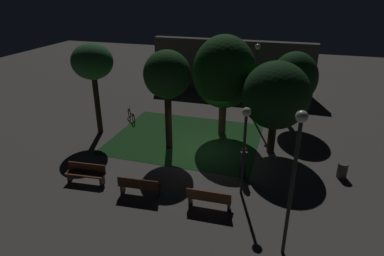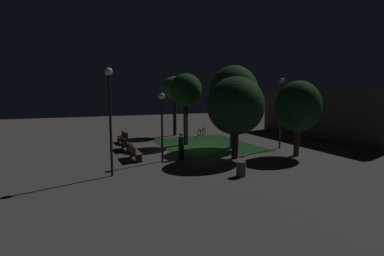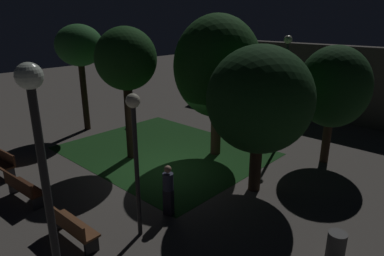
{
  "view_description": "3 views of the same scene",
  "coord_description": "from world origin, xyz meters",
  "px_view_note": "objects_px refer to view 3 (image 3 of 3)",
  "views": [
    {
      "loc": [
        4.1,
        -15.55,
        8.39
      ],
      "look_at": [
        -0.55,
        -0.27,
        1.4
      ],
      "focal_mm": 31.18,
      "sensor_mm": 36.0,
      "label": 1
    },
    {
      "loc": [
        18.7,
        -7.97,
        4.08
      ],
      "look_at": [
        -0.73,
        -0.12,
        1.41
      ],
      "focal_mm": 27.48,
      "sensor_mm": 36.0,
      "label": 2
    },
    {
      "loc": [
        9.02,
        -8.14,
        5.69
      ],
      "look_at": [
        0.5,
        1.05,
        1.54
      ],
      "focal_mm": 31.55,
      "sensor_mm": 36.0,
      "label": 3
    }
  ],
  "objects_px": {
    "lamp_post_plaza_east": "(45,182)",
    "trash_bin": "(336,246)",
    "bench_path_side": "(23,187)",
    "tree_lawn_side": "(217,67)",
    "lamp_post_path_center": "(135,141)",
    "lamp_post_near_wall": "(285,73)",
    "tree_left_canopy": "(333,87)",
    "pedestrian": "(168,189)",
    "bench_front_left": "(0,161)",
    "tree_back_right": "(79,47)",
    "tree_back_left": "(260,100)",
    "bicycle": "(133,118)",
    "bench_near_trees": "(71,226)",
    "tree_right_canopy": "(126,61)"
  },
  "relations": [
    {
      "from": "lamp_post_plaza_east",
      "to": "trash_bin",
      "type": "height_order",
      "value": "lamp_post_plaza_east"
    },
    {
      "from": "bench_path_side",
      "to": "tree_lawn_side",
      "type": "relative_size",
      "value": 0.31
    },
    {
      "from": "trash_bin",
      "to": "lamp_post_path_center",
      "type": "bearing_deg",
      "value": -148.34
    },
    {
      "from": "lamp_post_near_wall",
      "to": "lamp_post_plaza_east",
      "type": "xyz_separation_m",
      "value": [
        2.59,
        -11.94,
        0.12
      ]
    },
    {
      "from": "tree_left_canopy",
      "to": "pedestrian",
      "type": "distance_m",
      "value": 7.63
    },
    {
      "from": "bench_front_left",
      "to": "tree_back_right",
      "type": "height_order",
      "value": "tree_back_right"
    },
    {
      "from": "tree_back_left",
      "to": "lamp_post_plaza_east",
      "type": "relative_size",
      "value": 0.96
    },
    {
      "from": "lamp_post_path_center",
      "to": "pedestrian",
      "type": "height_order",
      "value": "lamp_post_path_center"
    },
    {
      "from": "tree_back_right",
      "to": "lamp_post_near_wall",
      "type": "bearing_deg",
      "value": 30.16
    },
    {
      "from": "tree_back_right",
      "to": "bicycle",
      "type": "distance_m",
      "value": 4.63
    },
    {
      "from": "bench_path_side",
      "to": "lamp_post_near_wall",
      "type": "relative_size",
      "value": 0.37
    },
    {
      "from": "bench_near_trees",
      "to": "tree_left_canopy",
      "type": "relative_size",
      "value": 0.39
    },
    {
      "from": "lamp_post_plaza_east",
      "to": "tree_right_canopy",
      "type": "bearing_deg",
      "value": 135.81
    },
    {
      "from": "bicycle",
      "to": "bench_path_side",
      "type": "bearing_deg",
      "value": -61.37
    },
    {
      "from": "tree_right_canopy",
      "to": "tree_left_canopy",
      "type": "distance_m",
      "value": 8.09
    },
    {
      "from": "lamp_post_plaza_east",
      "to": "lamp_post_path_center",
      "type": "xyz_separation_m",
      "value": [
        -1.91,
        3.07,
        -0.7
      ]
    },
    {
      "from": "bench_path_side",
      "to": "tree_right_canopy",
      "type": "height_order",
      "value": "tree_right_canopy"
    },
    {
      "from": "bench_path_side",
      "to": "tree_back_right",
      "type": "distance_m",
      "value": 8.29
    },
    {
      "from": "bicycle",
      "to": "tree_lawn_side",
      "type": "bearing_deg",
      "value": -2.31
    },
    {
      "from": "tree_back_left",
      "to": "pedestrian",
      "type": "relative_size",
      "value": 3.05
    },
    {
      "from": "tree_back_left",
      "to": "pedestrian",
      "type": "distance_m",
      "value": 4.0
    },
    {
      "from": "tree_left_canopy",
      "to": "pedestrian",
      "type": "height_order",
      "value": "tree_left_canopy"
    },
    {
      "from": "bicycle",
      "to": "lamp_post_plaza_east",
      "type": "bearing_deg",
      "value": -42.12
    },
    {
      "from": "tree_lawn_side",
      "to": "tree_back_left",
      "type": "xyz_separation_m",
      "value": [
        3.02,
        -1.6,
        -0.58
      ]
    },
    {
      "from": "tree_back_right",
      "to": "lamp_post_plaza_east",
      "type": "xyz_separation_m",
      "value": [
        11.16,
        -6.96,
        -0.83
      ]
    },
    {
      "from": "pedestrian",
      "to": "tree_back_left",
      "type": "bearing_deg",
      "value": 71.74
    },
    {
      "from": "lamp_post_path_center",
      "to": "bicycle",
      "type": "distance_m",
      "value": 10.58
    },
    {
      "from": "lamp_post_path_center",
      "to": "tree_back_left",
      "type": "bearing_deg",
      "value": 78.33
    },
    {
      "from": "tree_left_canopy",
      "to": "bench_path_side",
      "type": "bearing_deg",
      "value": -121.09
    },
    {
      "from": "bench_near_trees",
      "to": "tree_left_canopy",
      "type": "xyz_separation_m",
      "value": [
        2.77,
        9.69,
        2.62
      ]
    },
    {
      "from": "tree_left_canopy",
      "to": "pedestrian",
      "type": "bearing_deg",
      "value": -104.59
    },
    {
      "from": "tree_back_right",
      "to": "trash_bin",
      "type": "xyz_separation_m",
      "value": [
        13.54,
        -1.24,
        -3.9
      ]
    },
    {
      "from": "tree_right_canopy",
      "to": "tree_back_right",
      "type": "xyz_separation_m",
      "value": [
        -4.74,
        0.72,
        0.21
      ]
    },
    {
      "from": "tree_lawn_side",
      "to": "tree_left_canopy",
      "type": "distance_m",
      "value": 4.55
    },
    {
      "from": "bench_path_side",
      "to": "tree_lawn_side",
      "type": "xyz_separation_m",
      "value": [
        2.0,
        7.33,
        3.27
      ]
    },
    {
      "from": "trash_bin",
      "to": "pedestrian",
      "type": "relative_size",
      "value": 0.45
    },
    {
      "from": "tree_back_right",
      "to": "tree_left_canopy",
      "type": "bearing_deg",
      "value": 21.76
    },
    {
      "from": "tree_back_left",
      "to": "lamp_post_near_wall",
      "type": "bearing_deg",
      "value": 108.85
    },
    {
      "from": "bench_path_side",
      "to": "tree_left_canopy",
      "type": "relative_size",
      "value": 0.39
    },
    {
      "from": "lamp_post_near_wall",
      "to": "tree_lawn_side",
      "type": "bearing_deg",
      "value": -116.14
    },
    {
      "from": "bench_near_trees",
      "to": "bench_front_left",
      "type": "height_order",
      "value": "same"
    },
    {
      "from": "tree_lawn_side",
      "to": "lamp_post_plaza_east",
      "type": "height_order",
      "value": "tree_lawn_side"
    },
    {
      "from": "tree_right_canopy",
      "to": "trash_bin",
      "type": "height_order",
      "value": "tree_right_canopy"
    },
    {
      "from": "lamp_post_near_wall",
      "to": "lamp_post_plaza_east",
      "type": "relative_size",
      "value": 0.96
    },
    {
      "from": "tree_back_left",
      "to": "trash_bin",
      "type": "relative_size",
      "value": 6.79
    },
    {
      "from": "tree_back_left",
      "to": "lamp_post_plaza_east",
      "type": "bearing_deg",
      "value": -82.06
    },
    {
      "from": "tree_left_canopy",
      "to": "tree_back_right",
      "type": "relative_size",
      "value": 0.88
    },
    {
      "from": "lamp_post_near_wall",
      "to": "trash_bin",
      "type": "height_order",
      "value": "lamp_post_near_wall"
    },
    {
      "from": "bench_front_left",
      "to": "tree_right_canopy",
      "type": "xyz_separation_m",
      "value": [
        2.4,
        4.33,
        3.58
      ]
    },
    {
      "from": "bench_near_trees",
      "to": "bicycle",
      "type": "relative_size",
      "value": 1.38
    }
  ]
}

